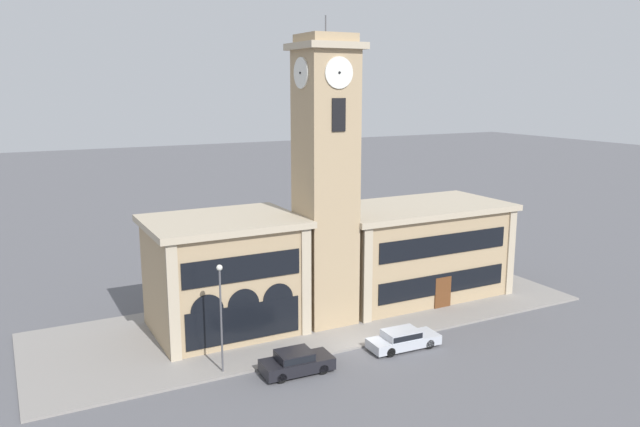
# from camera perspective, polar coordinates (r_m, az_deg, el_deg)

# --- Properties ---
(ground_plane) EXTENTS (300.00, 300.00, 0.00)m
(ground_plane) POSITION_cam_1_polar(r_m,az_deg,el_deg) (42.44, 3.95, -12.17)
(ground_plane) COLOR #56565B
(sidewalk_kerb) EXTENTS (41.22, 13.07, 0.15)m
(sidewalk_kerb) POSITION_cam_1_polar(r_m,az_deg,el_deg) (47.68, -0.20, -9.31)
(sidewalk_kerb) COLOR gray
(sidewalk_kerb) RESTS_ON ground_plane
(clock_tower) EXTENTS (4.34, 4.34, 21.73)m
(clock_tower) POSITION_cam_1_polar(r_m,az_deg,el_deg) (44.02, 0.50, 2.77)
(clock_tower) COLOR tan
(clock_tower) RESTS_ON ground_plane
(town_hall_left_wing) EXTENTS (10.52, 8.24, 8.15)m
(town_hall_left_wing) POSITION_cam_1_polar(r_m,az_deg,el_deg) (44.42, -8.76, -5.54)
(town_hall_left_wing) COLOR tan
(town_hall_left_wing) RESTS_ON ground_plane
(town_hall_right_wing) EXTENTS (15.19, 8.24, 7.65)m
(town_hall_right_wing) POSITION_cam_1_polar(r_m,az_deg,el_deg) (51.87, 8.65, -3.33)
(town_hall_right_wing) COLOR tan
(town_hall_right_wing) RESTS_ON ground_plane
(parked_car_near) EXTENTS (4.44, 2.07, 1.42)m
(parked_car_near) POSITION_cam_1_polar(r_m,az_deg,el_deg) (38.73, -2.19, -13.37)
(parked_car_near) COLOR black
(parked_car_near) RESTS_ON ground_plane
(parked_car_mid) EXTENTS (4.93, 2.00, 1.30)m
(parked_car_mid) POSITION_cam_1_polar(r_m,az_deg,el_deg) (42.39, 7.58, -11.27)
(parked_car_mid) COLOR #B2B7C1
(parked_car_mid) RESTS_ON ground_plane
(street_lamp) EXTENTS (0.36, 0.36, 6.70)m
(street_lamp) POSITION_cam_1_polar(r_m,az_deg,el_deg) (37.66, -9.07, -8.15)
(street_lamp) COLOR #4C4C51
(street_lamp) RESTS_ON sidewalk_kerb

